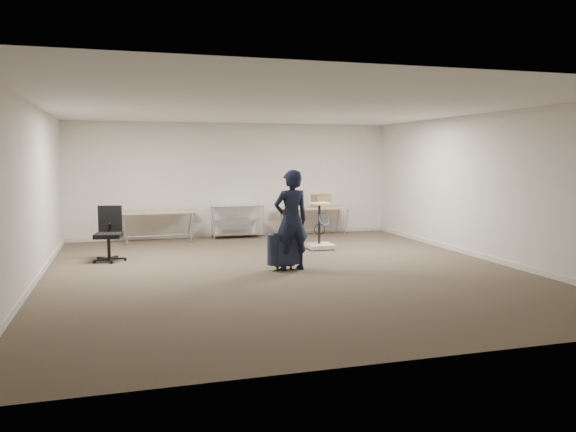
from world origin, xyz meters
name	(u,v)px	position (x,y,z in m)	size (l,w,h in m)	color
ground	(284,271)	(0.00, 0.00, 0.00)	(9.00, 9.00, 0.00)	#3E3326
room_shell	(265,255)	(0.00, 1.38, 0.05)	(8.00, 9.00, 9.00)	beige
folding_table_left	(158,213)	(-1.90, 3.95, 0.68)	(1.80, 0.75, 0.73)	tan
folding_table_right	(314,209)	(1.90, 3.95, 0.68)	(1.80, 0.75, 0.73)	tan
wire_shelf	(237,220)	(0.00, 4.20, 0.44)	(1.22, 0.47, 0.80)	white
person	(291,220)	(0.14, 0.03, 0.87)	(0.64, 0.42, 1.75)	black
suitcase	(284,249)	(0.02, 0.07, 0.36)	(0.40, 0.25, 1.07)	black
office_chair	(109,244)	(-2.93, 1.83, 0.31)	(0.63, 0.63, 1.04)	black
equipment_cart	(320,237)	(1.38, 2.02, 0.26)	(0.56, 0.56, 1.00)	silver
cardboard_box	(321,201)	(2.06, 3.88, 0.89)	(0.41, 0.31, 0.31)	olive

